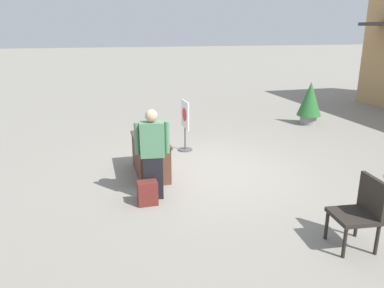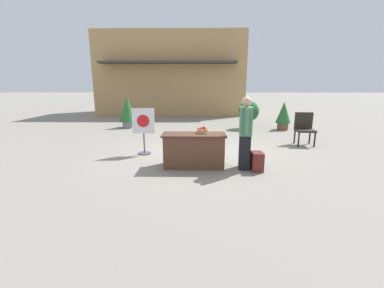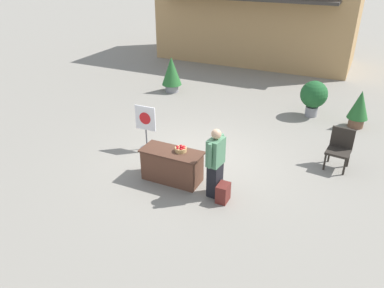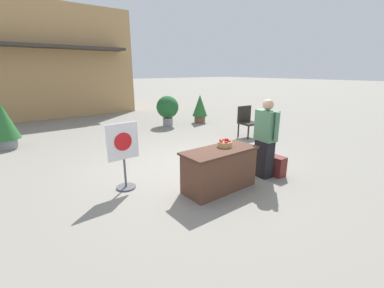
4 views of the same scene
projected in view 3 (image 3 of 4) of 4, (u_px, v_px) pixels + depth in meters
name	position (u px, v px, depth m)	size (l,w,h in m)	color
ground_plane	(201.00, 161.00, 9.76)	(120.00, 120.00, 0.00)	gray
storefront_building	(258.00, 6.00, 17.87)	(9.14, 4.78, 5.01)	tan
display_table	(172.00, 165.00, 8.79)	(1.45, 0.64, 0.78)	brown
apple_basket	(181.00, 149.00, 8.57)	(0.27, 0.27, 0.16)	tan
person_visitor	(215.00, 163.00, 8.05)	(0.31, 0.61, 1.62)	black
backpack	(223.00, 193.00, 8.12)	(0.24, 0.34, 0.42)	maroon
poster_board	(146.00, 126.00, 10.06)	(0.60, 0.36, 1.25)	#4C4C51
patio_chair	(340.00, 147.00, 9.27)	(0.60, 0.60, 1.01)	#28231E
potted_plant_near_right	(359.00, 107.00, 11.36)	(0.62, 0.62, 1.17)	brown
potted_plant_far_left	(314.00, 95.00, 12.11)	(0.87, 0.87, 1.19)	gray
potted_plant_far_right	(172.00, 73.00, 14.24)	(0.76, 0.76, 1.35)	gray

